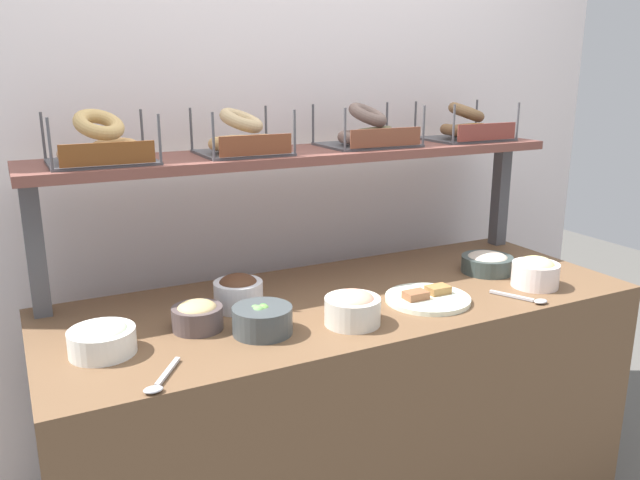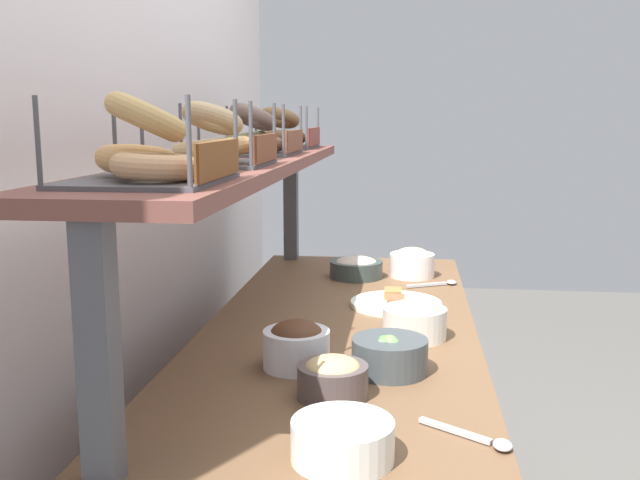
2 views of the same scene
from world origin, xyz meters
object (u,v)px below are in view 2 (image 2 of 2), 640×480
Objects in this scene: bowl_veggie_mix at (389,355)px; bowl_chocolate_spread at (296,344)px; bowl_lox_spread at (414,319)px; bowl_hummus at (333,377)px; serving_plate_white at (396,303)px; bowl_tuna_salad at (357,267)px; serving_spoon_by_edge at (441,283)px; bowl_egg_salad at (412,262)px; bagel_basket_poppy at (254,138)px; bagel_basket_cinnamon_raisin at (280,134)px; bowl_scallion_spread at (343,436)px; serving_spoon_near_plate at (481,438)px; bagel_basket_plain at (214,143)px; bagel_basket_sesame at (149,154)px.

bowl_chocolate_spread is at bearing 88.58° from bowl_veggie_mix.
bowl_lox_spread is 0.35m from bowl_chocolate_spread.
bowl_chocolate_spread is 0.90× the size of bowl_veggie_mix.
bowl_lox_spread is at bearing -12.33° from bowl_veggie_mix.
bowl_hummus is 0.53× the size of serving_plate_white.
bowl_tuna_salad is 1.10× the size of serving_spoon_by_edge.
bowl_egg_salad is 0.19m from bowl_tuna_salad.
bagel_basket_cinnamon_raisin is at bearing 0.14° from bagel_basket_poppy.
bowl_scallion_spread reaches higher than serving_spoon_by_edge.
bowl_tuna_salad is at bearing 73.40° from serving_spoon_by_edge.
bowl_chocolate_spread is at bearing 48.71° from serving_spoon_near_plate.
bowl_tuna_salad is at bearing 21.24° from serving_plate_white.
serving_spoon_near_plate is at bearing -178.98° from serving_spoon_by_edge.
bagel_basket_poppy is (0.97, 0.35, 0.44)m from bowl_scallion_spread.
bowl_egg_salad is 1.04× the size of bowl_chocolate_spread.
serving_plate_white is 0.77m from bagel_basket_cinnamon_raisin.
bagel_basket_poppy reaches higher than bowl_veggie_mix.
serving_spoon_near_plate is at bearing -152.69° from bowl_veggie_mix.
bowl_chocolate_spread is 0.58m from serving_plate_white.
bagel_basket_plain is at bearing 142.79° from serving_spoon_by_edge.
bagel_basket_sesame is at bearing 149.42° from bowl_chocolate_spread.
serving_plate_white is 1.61× the size of serving_spoon_by_edge.
serving_plate_white is at bearing 153.18° from serving_spoon_by_edge.
bowl_tuna_salad is at bearing 101.24° from bowl_egg_salad.
bowl_chocolate_spread is (-0.89, 0.07, 0.02)m from bowl_tuna_salad.
bowl_egg_salad is 0.94m from bowl_veggie_mix.
bowl_lox_spread is at bearing -46.44° from bowl_chocolate_spread.
bagel_basket_sesame is at bearing 121.04° from bowl_hummus.
bagel_basket_poppy is at bearing 1.15° from bagel_basket_plain.
serving_spoon_near_plate is 0.52× the size of bagel_basket_sesame.
bagel_basket_sesame is at bearing -179.26° from bagel_basket_cinnamon_raisin.
bowl_veggie_mix is 0.56× the size of bagel_basket_sesame.
bowl_hummus is 0.52× the size of bagel_basket_plain.
serving_plate_white is at bearing 9.80° from bowl_lox_spread.
bagel_basket_sesame reaches higher than serving_spoon_near_plate.
bowl_scallion_spread is (-0.41, -0.14, -0.01)m from bowl_chocolate_spread.
bagel_basket_plain reaches higher than bowl_scallion_spread.
bagel_basket_poppy is at bearing 55.56° from bowl_lox_spread.
bowl_egg_salad is 1.10m from bowl_hummus.
bowl_hummus is 0.91× the size of serving_spoon_near_plate.
bowl_scallion_spread is 0.63× the size of serving_plate_white.
bowl_egg_salad reaches higher than bowl_tuna_salad.
bowl_egg_salad is 0.69m from bowl_lox_spread.
bowl_egg_salad is 0.91× the size of bowl_scallion_spread.
serving_spoon_near_plate is (-0.17, -0.27, -0.03)m from bowl_hummus.
bowl_tuna_salad is at bearing -18.36° from bagel_basket_plain.
bagel_basket_plain is at bearing -179.34° from bagel_basket_cinnamon_raisin.
bowl_egg_salad is at bearing -28.39° from bagel_basket_plain.
bowl_scallion_spread is 0.62× the size of bagel_basket_plain.
bowl_chocolate_spread reaches higher than serving_plate_white.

